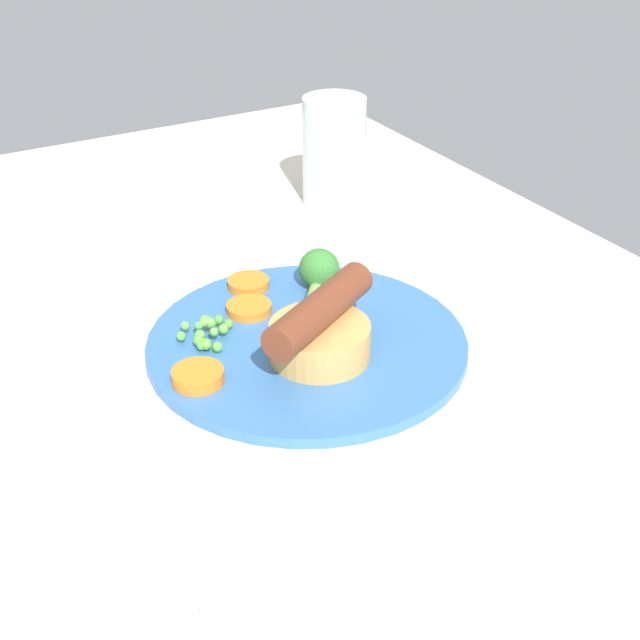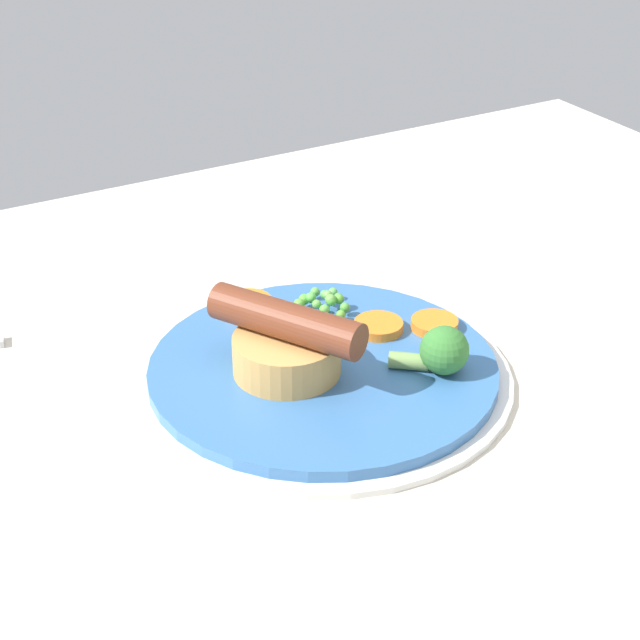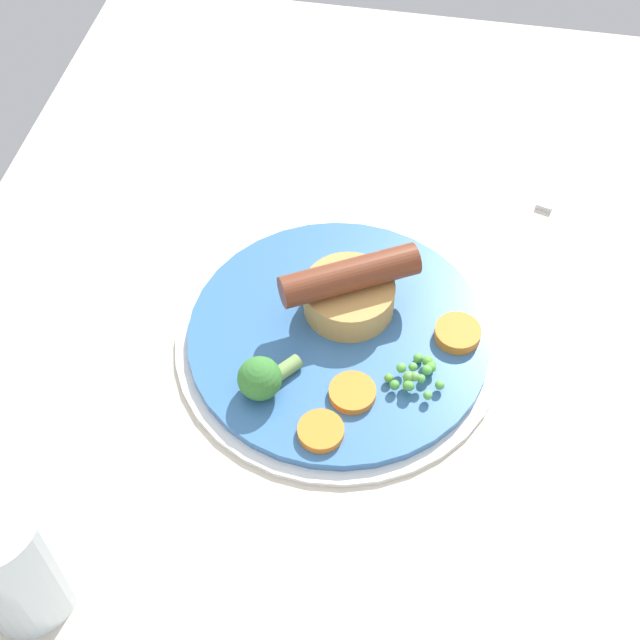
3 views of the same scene
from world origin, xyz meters
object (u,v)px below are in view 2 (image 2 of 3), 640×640
at_px(pea_pile, 323,301).
at_px(sausage_pudding, 287,343).
at_px(dinner_plate, 323,373).
at_px(carrot_slice_1, 435,324).
at_px(broccoli_floret_near, 441,351).
at_px(carrot_slice_2, 378,326).
at_px(carrot_slice_4, 248,305).

bearing_deg(pea_pile, sausage_pudding, 44.42).
xyz_separation_m(dinner_plate, carrot_slice_1, (-0.10, -0.00, 0.01)).
bearing_deg(sausage_pudding, broccoli_floret_near, 31.31).
height_order(dinner_plate, broccoli_floret_near, broccoli_floret_near).
bearing_deg(dinner_plate, carrot_slice_2, -160.71).
bearing_deg(carrot_slice_1, sausage_pudding, -0.43).
bearing_deg(dinner_plate, sausage_pudding, -8.19).
bearing_deg(carrot_slice_4, carrot_slice_2, 133.60).
height_order(dinner_plate, sausage_pudding, sausage_pudding).
bearing_deg(dinner_plate, pea_pile, -119.40).
xyz_separation_m(dinner_plate, carrot_slice_4, (0.01, -0.10, 0.01)).
distance_m(carrot_slice_1, carrot_slice_2, 0.04).
xyz_separation_m(broccoli_floret_near, carrot_slice_2, (0.01, -0.07, -0.01)).
bearing_deg(carrot_slice_2, broccoli_floret_near, 96.03).
bearing_deg(carrot_slice_2, pea_pile, -65.00).
distance_m(sausage_pudding, broccoli_floret_near, 0.11).
distance_m(carrot_slice_2, carrot_slice_4, 0.11).
bearing_deg(broccoli_floret_near, pea_pile, 142.76).
height_order(carrot_slice_1, carrot_slice_4, carrot_slice_4).
bearing_deg(pea_pile, broccoli_floret_near, 104.04).
xyz_separation_m(dinner_plate, sausage_pudding, (0.03, -0.00, 0.03)).
distance_m(broccoli_floret_near, carrot_slice_4, 0.17).
relative_size(pea_pile, carrot_slice_4, 1.25).
height_order(broccoli_floret_near, carrot_slice_2, broccoli_floret_near).
bearing_deg(broccoli_floret_near, dinner_plate, -177.30).
bearing_deg(carrot_slice_1, pea_pile, -46.99).
height_order(carrot_slice_1, carrot_slice_2, same).
xyz_separation_m(pea_pile, carrot_slice_2, (-0.02, 0.05, -0.01)).
height_order(dinner_plate, carrot_slice_4, carrot_slice_4).
xyz_separation_m(carrot_slice_1, carrot_slice_4, (0.11, -0.10, 0.00)).
distance_m(dinner_plate, carrot_slice_4, 0.10).
bearing_deg(pea_pile, carrot_slice_4, -29.95).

